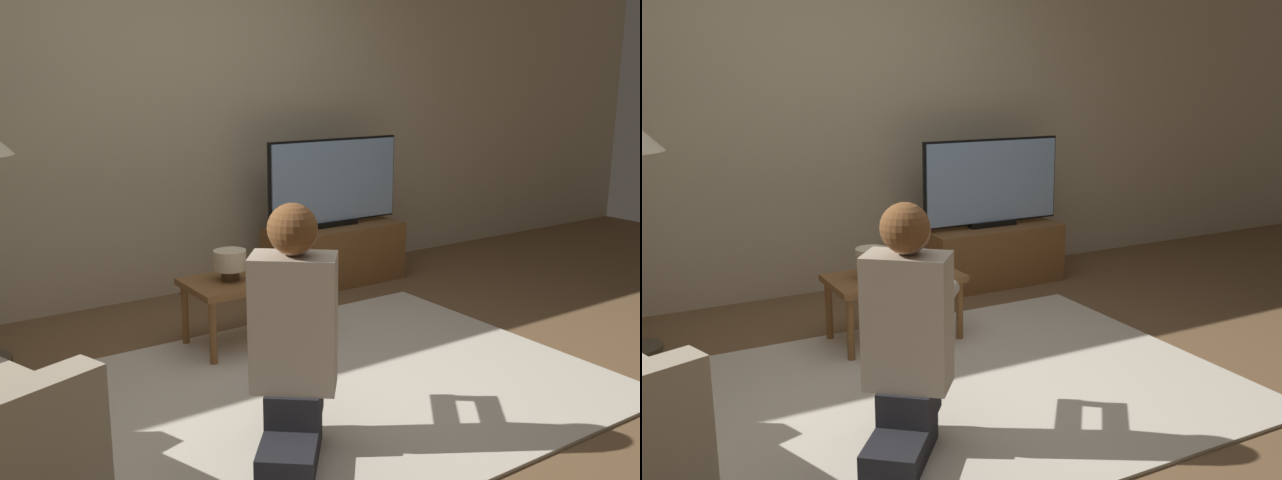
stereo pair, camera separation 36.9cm
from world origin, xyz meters
TOP-DOWN VIEW (x-y plane):
  - ground_plane at (0.00, 0.00)m, footprint 10.00×10.00m
  - wall_back at (0.00, 1.93)m, footprint 10.00×0.06m
  - rug at (0.00, 0.00)m, footprint 2.70×2.00m
  - tv_stand at (1.11, 1.50)m, footprint 1.02×0.42m
  - tv at (1.11, 1.51)m, footprint 1.08×0.08m
  - coffee_table at (0.02, 0.76)m, footprint 0.74×0.44m
  - person_kneeling at (-0.40, -0.36)m, footprint 0.67×0.74m
  - table_lamp at (-0.11, 0.77)m, footprint 0.18×0.18m

SIDE VIEW (x-z plane):
  - ground_plane at x=0.00m, z-range 0.00..0.00m
  - rug at x=0.00m, z-range 0.00..0.02m
  - tv_stand at x=1.11m, z-range 0.00..0.43m
  - coffee_table at x=0.02m, z-range 0.15..0.54m
  - table_lamp at x=-0.11m, z-range 0.41..0.58m
  - person_kneeling at x=-0.40m, z-range 0.02..1.03m
  - tv at x=1.11m, z-range 0.43..1.06m
  - wall_back at x=0.00m, z-range 0.00..2.60m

